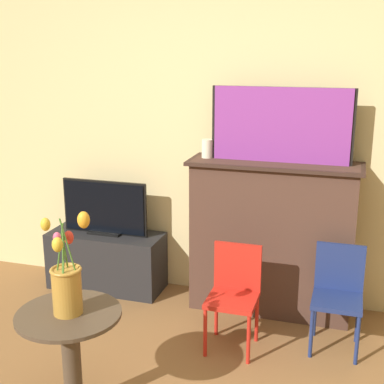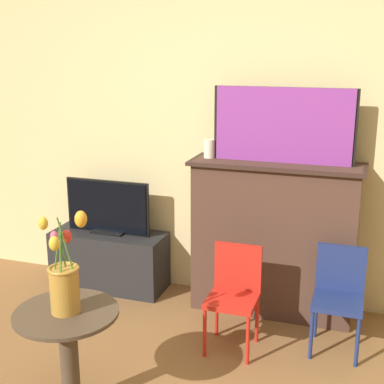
{
  "view_description": "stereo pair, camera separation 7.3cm",
  "coord_description": "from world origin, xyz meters",
  "px_view_note": "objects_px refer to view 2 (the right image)",
  "views": [
    {
      "loc": [
        0.81,
        -1.67,
        1.86
      ],
      "look_at": [
        -0.11,
        1.29,
        1.02
      ],
      "focal_mm": 50.0,
      "sensor_mm": 36.0,
      "label": 1
    },
    {
      "loc": [
        0.88,
        -1.64,
        1.86
      ],
      "look_at": [
        -0.11,
        1.29,
        1.02
      ],
      "focal_mm": 50.0,
      "sensor_mm": 36.0,
      "label": 2
    }
  ],
  "objects_px": {
    "painting": "(283,125)",
    "chair_blue": "(339,292)",
    "chair_red": "(234,290)",
    "tv_monitor": "(108,208)",
    "vase_tulips": "(64,280)"
  },
  "relations": [
    {
      "from": "painting",
      "to": "vase_tulips",
      "type": "height_order",
      "value": "painting"
    },
    {
      "from": "painting",
      "to": "chair_red",
      "type": "bearing_deg",
      "value": -106.92
    },
    {
      "from": "vase_tulips",
      "to": "chair_blue",
      "type": "bearing_deg",
      "value": 40.0
    },
    {
      "from": "chair_blue",
      "to": "chair_red",
      "type": "bearing_deg",
      "value": -163.65
    },
    {
      "from": "chair_red",
      "to": "tv_monitor",
      "type": "bearing_deg",
      "value": 154.7
    },
    {
      "from": "painting",
      "to": "chair_red",
      "type": "xyz_separation_m",
      "value": [
        -0.17,
        -0.57,
        -0.97
      ]
    },
    {
      "from": "painting",
      "to": "chair_blue",
      "type": "relative_size",
      "value": 1.45
    },
    {
      "from": "chair_red",
      "to": "vase_tulips",
      "type": "xyz_separation_m",
      "value": [
        -0.65,
        -0.89,
        0.36
      ]
    },
    {
      "from": "painting",
      "to": "tv_monitor",
      "type": "relative_size",
      "value": 1.39
    },
    {
      "from": "painting",
      "to": "vase_tulips",
      "type": "xyz_separation_m",
      "value": [
        -0.83,
        -1.46,
        -0.61
      ]
    },
    {
      "from": "painting",
      "to": "chair_red",
      "type": "height_order",
      "value": "painting"
    },
    {
      "from": "chair_red",
      "to": "vase_tulips",
      "type": "relative_size",
      "value": 1.24
    },
    {
      "from": "painting",
      "to": "vase_tulips",
      "type": "bearing_deg",
      "value": -119.54
    },
    {
      "from": "painting",
      "to": "vase_tulips",
      "type": "distance_m",
      "value": 1.78
    },
    {
      "from": "chair_blue",
      "to": "vase_tulips",
      "type": "height_order",
      "value": "vase_tulips"
    }
  ]
}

